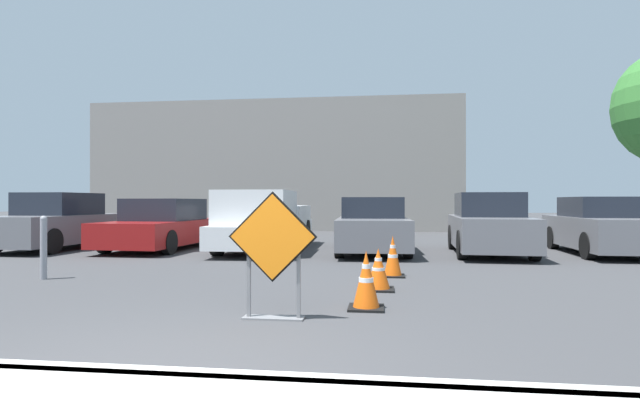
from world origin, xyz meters
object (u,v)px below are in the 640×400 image
(road_closed_sign, at_px, (273,249))
(traffic_cone_third, at_px, (393,257))
(parked_car_second, at_px, (163,226))
(parked_car_fifth, at_px, (605,227))
(parked_car_third, at_px, (372,226))
(parked_car_fourth, at_px, (489,226))
(parked_car_nearest, at_px, (58,223))
(bollard_nearest, at_px, (44,246))
(pickup_truck, at_px, (264,224))
(traffic_cone_second, at_px, (378,270))
(traffic_cone_nearest, at_px, (366,281))

(road_closed_sign, distance_m, traffic_cone_third, 3.74)
(parked_car_second, relative_size, parked_car_fifth, 1.07)
(parked_car_third, xyz_separation_m, parked_car_fourth, (2.93, -0.21, 0.04))
(parked_car_nearest, relative_size, parked_car_second, 0.92)
(parked_car_fourth, distance_m, bollard_nearest, 9.87)
(parked_car_nearest, bearing_deg, parked_car_third, -176.06)
(parked_car_nearest, height_order, pickup_truck, pickup_truck)
(parked_car_fifth, bearing_deg, parked_car_third, 3.43)
(traffic_cone_second, xyz_separation_m, pickup_truck, (-3.14, 5.59, 0.42))
(parked_car_nearest, xyz_separation_m, pickup_truck, (5.87, 0.20, 0.01))
(traffic_cone_second, distance_m, traffic_cone_third, 1.41)
(parked_car_third, relative_size, bollard_nearest, 4.23)
(traffic_cone_second, bearing_deg, parked_car_second, 136.35)
(pickup_truck, bearing_deg, traffic_cone_nearest, 111.80)
(traffic_cone_second, bearing_deg, traffic_cone_third, 80.17)
(road_closed_sign, xyz_separation_m, bollard_nearest, (-4.54, 2.36, -0.23))
(traffic_cone_third, bearing_deg, pickup_truck, 128.84)
(parked_car_third, xyz_separation_m, bollard_nearest, (-5.48, -5.37, -0.10))
(parked_car_third, height_order, parked_car_fourth, parked_car_fourth)
(traffic_cone_third, xyz_separation_m, parked_car_fourth, (2.47, 4.08, 0.36))
(parked_car_second, relative_size, bollard_nearest, 4.19)
(parked_car_nearest, height_order, bollard_nearest, parked_car_nearest)
(parked_car_second, height_order, parked_car_third, parked_car_third)
(parked_car_second, xyz_separation_m, parked_car_fifth, (11.72, 0.09, 0.03))
(traffic_cone_nearest, bearing_deg, parked_car_fourth, 67.32)
(traffic_cone_third, height_order, pickup_truck, pickup_truck)
(parked_car_fifth, bearing_deg, parked_car_fourth, 9.52)
(parked_car_nearest, height_order, parked_car_fifth, parked_car_nearest)
(parked_car_second, height_order, bollard_nearest, parked_car_second)
(pickup_truck, height_order, parked_car_fifth, pickup_truck)
(bollard_nearest, bearing_deg, parked_car_fourth, 31.49)
(bollard_nearest, bearing_deg, traffic_cone_second, -3.15)
(bollard_nearest, bearing_deg, parked_car_second, 93.92)
(parked_car_fifth, bearing_deg, parked_car_second, 1.85)
(parked_car_nearest, xyz_separation_m, parked_car_third, (8.79, 0.29, -0.04))
(parked_car_third, bearing_deg, pickup_truck, -0.47)
(traffic_cone_nearest, bearing_deg, parked_car_third, 90.69)
(parked_car_nearest, bearing_deg, traffic_cone_second, 151.15)
(parked_car_second, bearing_deg, road_closed_sign, 124.25)
(parked_car_fourth, bearing_deg, parked_car_fifth, -169.05)
(traffic_cone_second, height_order, traffic_cone_third, traffic_cone_third)
(pickup_truck, distance_m, bollard_nearest, 5.87)
(traffic_cone_third, distance_m, parked_car_third, 4.32)
(road_closed_sign, relative_size, bollard_nearest, 1.33)
(pickup_truck, bearing_deg, traffic_cone_second, 117.71)
(parked_car_nearest, relative_size, parked_car_fourth, 1.02)
(parked_car_third, bearing_deg, traffic_cone_third, 93.86)
(parked_car_second, height_order, parked_car_fourth, parked_car_fourth)
(parked_car_nearest, xyz_separation_m, parked_car_second, (2.93, 0.41, -0.07))
(traffic_cone_nearest, relative_size, parked_car_second, 0.16)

